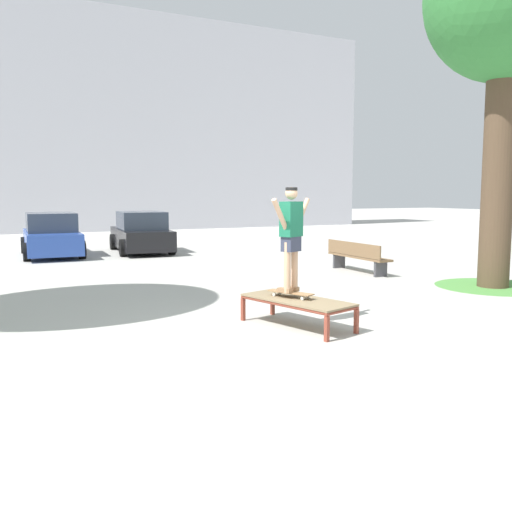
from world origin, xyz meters
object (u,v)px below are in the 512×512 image
object	(u,v)px
skateboard	(291,293)
car_blue	(51,236)
skate_box	(297,301)
skater	(291,232)
park_bench	(357,256)
car_black	(141,233)
tree_near_right	(506,4)

from	to	relation	value
skateboard	car_blue	xyz separation A→B (m)	(-2.40, 12.46, 0.15)
skate_box	car_blue	bearing A→B (deg)	100.97
skater	park_bench	bearing A→B (deg)	44.08
car_black	park_bench	world-z (taller)	car_black
park_bench	car_blue	bearing A→B (deg)	131.85
car_blue	car_black	world-z (taller)	same
car_blue	park_bench	size ratio (longest dim) A/B	1.77
skater	tree_near_right	xyz separation A→B (m)	(6.09, 1.21, 4.75)
tree_near_right	car_black	world-z (taller)	tree_near_right
skateboard	tree_near_right	distance (m)	8.46
skateboard	tree_near_right	world-z (taller)	tree_near_right
skater	car_blue	xyz separation A→B (m)	(-2.40, 12.46, -0.84)
skateboard	car_black	world-z (taller)	car_black
car_black	park_bench	distance (m)	8.80
skate_box	car_blue	distance (m)	12.84
car_blue	car_black	bearing A→B (deg)	-1.20
skate_box	skater	distance (m)	1.13
skateboard	skater	size ratio (longest dim) A/B	0.48
car_black	skate_box	bearing A→B (deg)	-93.12
skate_box	car_black	world-z (taller)	car_black
car_black	skater	bearing A→B (deg)	-93.34
skate_box	skateboard	size ratio (longest dim) A/B	2.52
skateboard	park_bench	distance (m)	6.53
tree_near_right	park_bench	distance (m)	6.86
park_bench	skate_box	bearing A→B (deg)	-134.82
skater	tree_near_right	size ratio (longest dim) A/B	0.20
skate_box	tree_near_right	xyz separation A→B (m)	(6.05, 1.35, 5.87)
car_blue	tree_near_right	bearing A→B (deg)	-52.97
skater	tree_near_right	world-z (taller)	tree_near_right
skate_box	park_bench	distance (m)	6.60
skate_box	park_bench	xyz separation A→B (m)	(4.65, 4.68, 0.03)
skate_box	skateboard	bearing A→B (deg)	106.50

